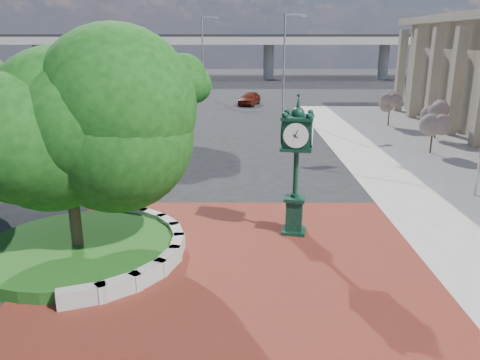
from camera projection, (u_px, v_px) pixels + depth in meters
name	position (u px, v px, depth m)	size (l,w,h in m)	color
ground	(233.00, 255.00, 15.15)	(200.00, 200.00, 0.00)	black
plaza	(232.00, 269.00, 14.19)	(12.00, 12.00, 0.04)	maroon
planter_wall	(149.00, 248.00, 15.08)	(2.96, 6.77, 0.54)	#9E9B93
grass_bed	(79.00, 249.00, 15.11)	(6.10, 6.10, 0.40)	#154413
overpass	(239.00, 40.00, 80.29)	(90.00, 12.00, 7.50)	#9E9B93
tree_planter	(67.00, 143.00, 14.09)	(5.20, 5.20, 6.33)	#38281C
tree_street	(178.00, 93.00, 31.46)	(4.40, 4.40, 5.45)	#38281C
post_clock	(296.00, 161.00, 16.11)	(1.18, 1.18, 4.93)	black
parked_car	(249.00, 98.00, 49.62)	(1.66, 4.14, 1.41)	#4E150B
street_lamp_near	(286.00, 58.00, 41.25)	(1.95, 0.63, 8.82)	slate
street_lamp_far	(204.00, 50.00, 56.44)	(2.08, 0.58, 9.31)	slate
shrub_near	(433.00, 128.00, 28.19)	(1.20, 1.20, 2.20)	#38281C
shrub_mid	(437.00, 116.00, 32.52)	(1.20, 1.20, 2.20)	#38281C
shrub_far	(390.00, 106.00, 37.36)	(1.20, 1.20, 2.20)	#38281C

